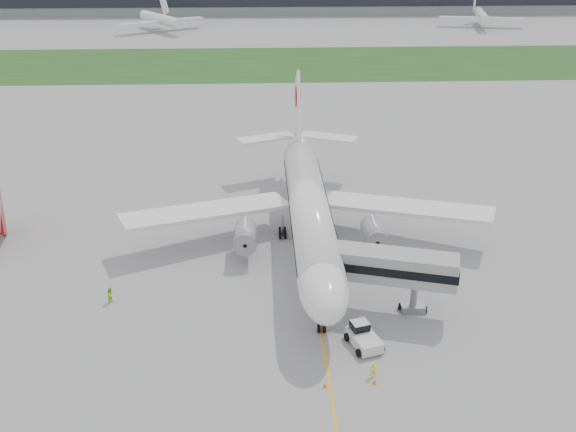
{
  "coord_description": "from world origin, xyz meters",
  "views": [
    {
      "loc": [
        -5.88,
        -69.48,
        38.59
      ],
      "look_at": [
        -2.69,
        2.0,
        5.33
      ],
      "focal_mm": 40.0,
      "sensor_mm": 36.0,
      "label": 1
    }
  ],
  "objects_px": {
    "pushback_tug": "(363,336)",
    "jet_bridge": "(376,266)",
    "airliner": "(308,204)",
    "ground_crew_near": "(373,369)"
  },
  "relations": [
    {
      "from": "airliner",
      "to": "ground_crew_near",
      "type": "distance_m",
      "value": 27.83
    },
    {
      "from": "pushback_tug",
      "to": "ground_crew_near",
      "type": "xyz_separation_m",
      "value": [
        0.16,
        -5.02,
        -0.16
      ]
    },
    {
      "from": "ground_crew_near",
      "to": "pushback_tug",
      "type": "bearing_deg",
      "value": -104.21
    },
    {
      "from": "pushback_tug",
      "to": "jet_bridge",
      "type": "distance_m",
      "value": 7.92
    },
    {
      "from": "pushback_tug",
      "to": "jet_bridge",
      "type": "relative_size",
      "value": 0.29
    },
    {
      "from": "airliner",
      "to": "jet_bridge",
      "type": "xyz_separation_m",
      "value": [
        6.03,
        -15.89,
        -0.24
      ]
    },
    {
      "from": "airliner",
      "to": "pushback_tug",
      "type": "height_order",
      "value": "airliner"
    },
    {
      "from": "pushback_tug",
      "to": "jet_bridge",
      "type": "height_order",
      "value": "jet_bridge"
    },
    {
      "from": "airliner",
      "to": "jet_bridge",
      "type": "distance_m",
      "value": 16.99
    },
    {
      "from": "jet_bridge",
      "to": "ground_crew_near",
      "type": "height_order",
      "value": "jet_bridge"
    }
  ]
}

